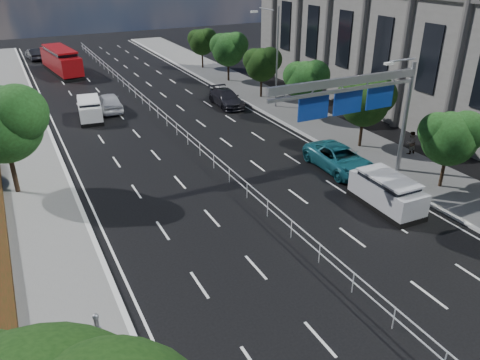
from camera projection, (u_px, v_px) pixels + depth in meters
ground at (378, 316)px, 18.63m from camera, size 160.00×160.00×0.00m
median_fence at (180, 131)px, 36.45m from camera, size 0.05×85.00×1.02m
hedge_near at (4, 338)px, 17.05m from camera, size 1.00×36.00×0.44m
toilet_sign at (85, 358)px, 12.87m from camera, size 1.62×0.18×4.34m
overhead_gantry at (360, 96)px, 27.00m from camera, size 10.24×0.38×7.45m
streetlight_far at (274, 51)px, 41.51m from camera, size 2.78×2.40×9.00m
civic_hall at (420, 35)px, 43.23m from camera, size 14.40×36.00×14.35m
near_tree_back at (3, 120)px, 26.17m from camera, size 4.84×4.51×6.69m
far_tree_c at (451, 136)px, 27.32m from camera, size 3.52×3.28×4.94m
far_tree_d at (366, 99)px, 33.23m from camera, size 3.85×3.59×5.34m
far_tree_e at (306, 79)px, 39.30m from camera, size 3.63×3.38×5.13m
far_tree_f at (262, 63)px, 45.35m from camera, size 3.52×3.28×5.02m
far_tree_g at (229, 48)px, 51.25m from camera, size 3.96×3.69×5.45m
far_tree_h at (202, 41)px, 57.42m from camera, size 3.41×3.18×4.91m
white_minivan at (90, 109)px, 40.36m from camera, size 2.37×4.49×1.86m
red_bus at (61, 60)px, 55.84m from camera, size 3.60×10.30×3.01m
near_car_silver at (109, 102)px, 42.64m from camera, size 2.20×4.98×1.67m
near_car_dark at (34, 54)px, 63.50m from camera, size 2.09×4.66×1.49m
silver_minivan at (387, 192)px, 26.23m from camera, size 2.07×4.63×1.90m
parked_car_teal at (340, 159)px, 30.91m from camera, size 2.82×5.78×1.58m
parked_car_dark at (226, 98)px, 44.13m from camera, size 2.36×5.26×1.50m
pedestrian_b at (411, 143)px, 33.09m from camera, size 0.81×0.63×1.64m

